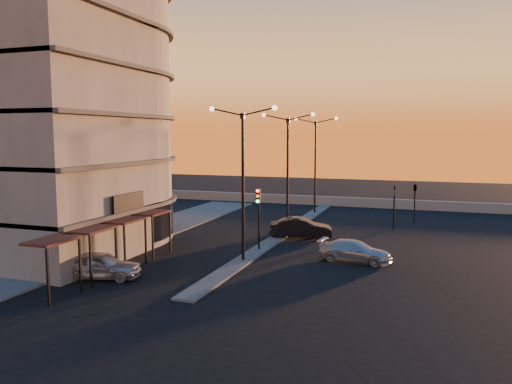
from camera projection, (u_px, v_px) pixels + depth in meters
The scene contains 14 objects.
ground at pixel (243, 261), 30.82m from camera, with size 120.00×120.00×0.00m, color black.
sidewalk_west at pixel (133, 237), 38.01m from camera, with size 5.00×40.00×0.12m, color #4F4F4C.
median at pixel (287, 231), 40.18m from camera, with size 1.20×36.00×0.12m, color #4F4F4C.
parapet at pixel (345, 202), 54.47m from camera, with size 44.00×0.50×1.00m, color slate.
building at pixel (52, 74), 34.09m from camera, with size 14.35×17.08×25.00m.
streetlamp_near at pixel (243, 171), 30.18m from camera, with size 4.32×0.32×9.51m.
streetlamp_mid at pixel (288, 162), 39.55m from camera, with size 4.32×0.32×9.51m.
streetlamp_far at pixel (315, 157), 48.92m from camera, with size 4.32×0.32×9.51m.
traffic_light_main at pixel (258, 209), 33.18m from camera, with size 0.28×0.44×4.25m.
signal_east_a at pixel (394, 206), 41.08m from camera, with size 0.13×0.16×3.60m.
signal_east_b at pixel (415, 188), 44.20m from camera, with size 0.42×1.99×3.60m.
car_hatchback at pixel (101, 265), 27.08m from camera, with size 1.74×4.32×1.47m, color #AAADB2.
car_sedan at pixel (301, 228), 37.72m from camera, with size 1.63×4.66×1.54m, color black.
car_wagon at pixel (355, 251), 30.73m from camera, with size 1.83×4.49×1.30m, color #B0B2B8.
Camera 1 is at (10.73, -28.16, 7.79)m, focal length 35.00 mm.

